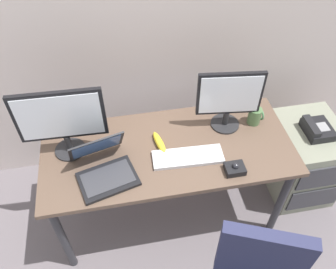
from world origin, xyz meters
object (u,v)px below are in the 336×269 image
object	(u,v)px
trackball_mouse	(235,168)
laptop	(104,167)
desk_phone	(317,129)
monitor_main	(61,120)
file_cabinet	(303,159)
coffee_mug	(255,116)
monitor_side	(229,98)
banana	(160,143)
keyboard	(188,157)

from	to	relation	value
trackball_mouse	laptop	bearing A→B (deg)	170.25
trackball_mouse	desk_phone	bearing A→B (deg)	23.07
monitor_main	file_cabinet	bearing A→B (deg)	-0.76
file_cabinet	coffee_mug	xyz separation A→B (m)	(-0.44, 0.05, 0.47)
monitor_side	coffee_mug	bearing A→B (deg)	-3.49
monitor_main	banana	xyz separation A→B (m)	(0.53, -0.06, -0.24)
monitor_side	banana	size ratio (longest dim) A/B	2.12
keyboard	laptop	size ratio (longest dim) A/B	1.05
banana	monitor_side	bearing A→B (deg)	12.33
file_cabinet	trackball_mouse	bearing A→B (deg)	-156.02
monitor_main	monitor_side	world-z (taller)	monitor_main
file_cabinet	keyboard	size ratio (longest dim) A/B	1.45
file_cabinet	monitor_main	bearing A→B (deg)	179.24
monitor_side	file_cabinet	bearing A→B (deg)	-5.56
trackball_mouse	banana	xyz separation A→B (m)	(-0.38, 0.27, -0.00)
keyboard	trackball_mouse	distance (m)	0.28
desk_phone	trackball_mouse	size ratio (longest dim) A/B	1.82
monitor_side	keyboard	bearing A→B (deg)	-142.34
keyboard	laptop	world-z (taller)	laptop
trackball_mouse	banana	distance (m)	0.47
file_cabinet	desk_phone	xyz separation A→B (m)	(-0.01, -0.02, 0.34)
file_cabinet	banana	distance (m)	1.15
laptop	coffee_mug	world-z (taller)	laptop
file_cabinet	keyboard	bearing A→B (deg)	-169.85
file_cabinet	monitor_main	size ratio (longest dim) A/B	1.25
laptop	monitor_side	bearing A→B (deg)	17.31
desk_phone	monitor_main	bearing A→B (deg)	178.64
coffee_mug	banana	world-z (taller)	coffee_mug
monitor_main	coffee_mug	size ratio (longest dim) A/B	4.33
keyboard	banana	world-z (taller)	banana
trackball_mouse	coffee_mug	bearing A→B (deg)	55.55
coffee_mug	desk_phone	bearing A→B (deg)	-8.70
file_cabinet	desk_phone	bearing A→B (deg)	-116.78
desk_phone	file_cabinet	bearing A→B (deg)	63.22
monitor_side	coffee_mug	size ratio (longest dim) A/B	3.61
desk_phone	monitor_main	size ratio (longest dim) A/B	0.41
monitor_main	coffee_mug	world-z (taller)	monitor_main
keyboard	laptop	distance (m)	0.48
file_cabinet	banana	bearing A→B (deg)	-178.14
file_cabinet	monitor_side	bearing A→B (deg)	174.44
monitor_side	keyboard	xyz separation A→B (m)	(-0.29, -0.23, -0.21)
file_cabinet	coffee_mug	distance (m)	0.65
keyboard	monitor_side	bearing A→B (deg)	37.66
monitor_side	trackball_mouse	size ratio (longest dim) A/B	3.66
file_cabinet	laptop	xyz separation A→B (m)	(-1.40, -0.18, 0.47)
coffee_mug	banana	xyz separation A→B (m)	(-0.62, -0.08, -0.04)
monitor_main	coffee_mug	bearing A→B (deg)	1.42
coffee_mug	monitor_main	bearing A→B (deg)	-178.58
monitor_main	trackball_mouse	size ratio (longest dim) A/B	4.39
file_cabinet	banana	world-z (taller)	banana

